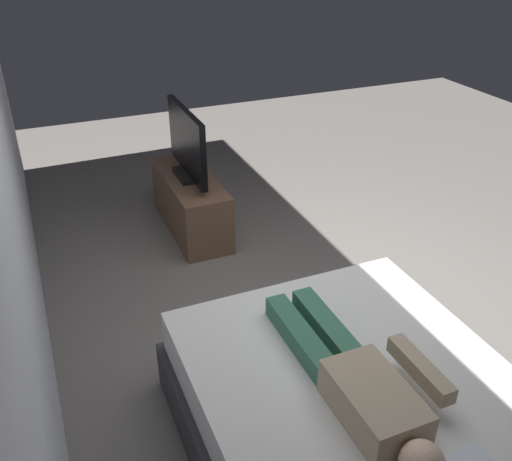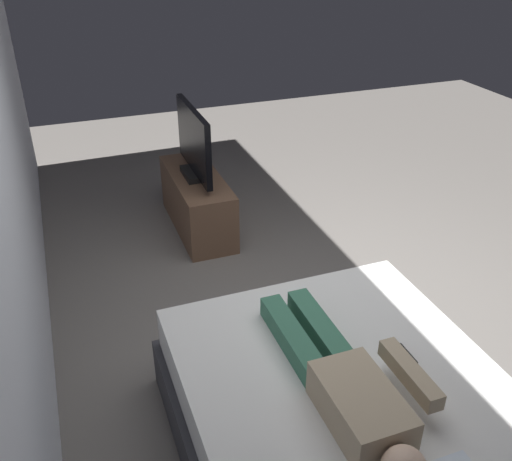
# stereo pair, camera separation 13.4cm
# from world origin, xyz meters

# --- Properties ---
(ground_plane) EXTENTS (10.00, 10.00, 0.00)m
(ground_plane) POSITION_xyz_m (0.00, 0.00, 0.00)
(ground_plane) COLOR slate
(bed) EXTENTS (2.02, 1.55, 0.54)m
(bed) POSITION_xyz_m (-1.10, 0.42, 0.26)
(bed) COLOR #333338
(bed) RESTS_ON ground
(person) EXTENTS (1.26, 0.46, 0.18)m
(person) POSITION_xyz_m (-1.07, 0.47, 0.62)
(person) COLOR tan
(person) RESTS_ON bed
(remote) EXTENTS (0.15, 0.04, 0.02)m
(remote) POSITION_xyz_m (-0.92, 0.07, 0.55)
(remote) COLOR black
(remote) RESTS_ON bed
(tv_stand) EXTENTS (1.10, 0.40, 0.50)m
(tv_stand) POSITION_xyz_m (1.64, 0.45, 0.25)
(tv_stand) COLOR brown
(tv_stand) RESTS_ON ground
(tv) EXTENTS (0.88, 0.20, 0.59)m
(tv) POSITION_xyz_m (1.64, 0.45, 0.78)
(tv) COLOR black
(tv) RESTS_ON tv_stand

